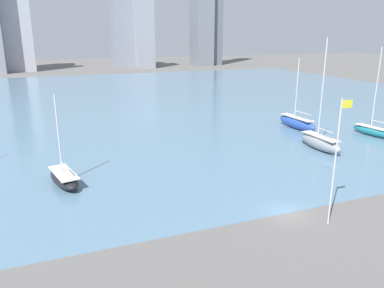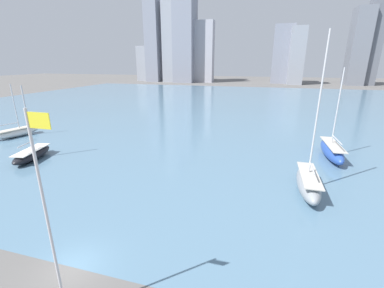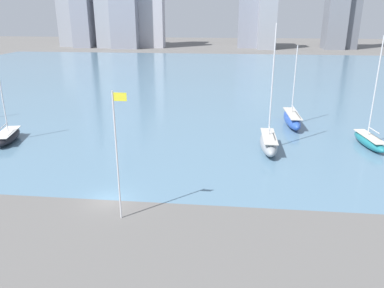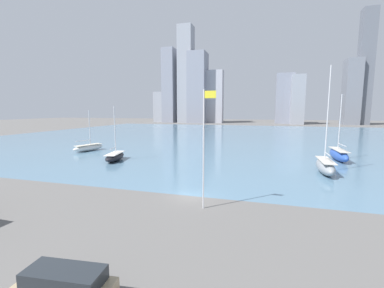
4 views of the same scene
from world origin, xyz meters
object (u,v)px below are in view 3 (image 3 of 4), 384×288
Objects in this scene: sailboat_blue at (292,119)px; sailboat_black at (8,136)px; flag_pole at (117,153)px; sailboat_gray at (269,142)px; sailboat_teal at (369,140)px.

sailboat_black is at bearing -165.31° from sailboat_blue.
sailboat_gray is (14.78, 19.22, -5.18)m from flag_pole.
flag_pole is at bearing -52.71° from sailboat_black.
sailboat_teal is 1.16× the size of sailboat_blue.
sailboat_blue is (19.61, 31.58, -5.22)m from flag_pole.
sailboat_gray reaches higher than sailboat_blue.
flag_pole is 37.54m from sailboat_blue.
sailboat_black is at bearing -179.74° from sailboat_gray.
sailboat_black is (-22.43, 18.97, -5.54)m from flag_pole.
sailboat_gray is at bearing 52.44° from flag_pole.
sailboat_black is 0.82× the size of sailboat_blue.
flag_pole is 24.79m from sailboat_gray.
flag_pole is 0.79× the size of sailboat_teal.
sailboat_blue reaches higher than sailboat_black.
sailboat_teal is at bearing 37.82° from flag_pole.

